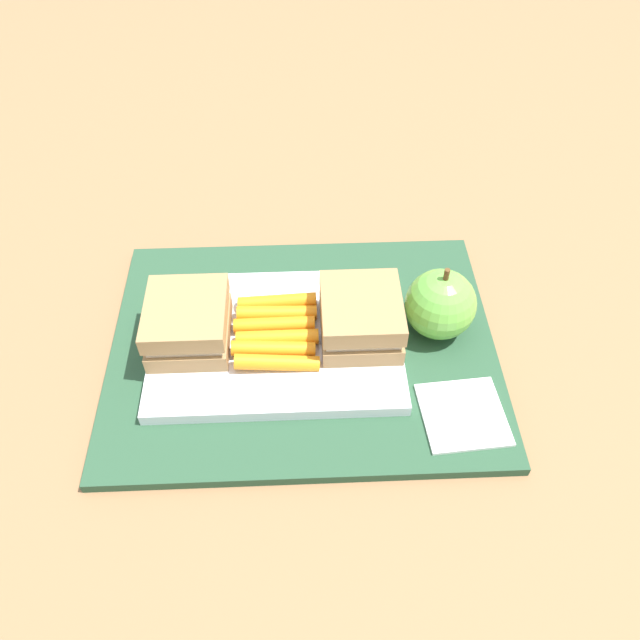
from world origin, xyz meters
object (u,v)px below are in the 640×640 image
(food_tray, at_px, (280,340))
(paper_napkin, at_px, (467,414))
(sandwich_half_left, at_px, (192,323))
(carrot_sticks_bundle, at_px, (280,331))
(apple, at_px, (444,304))
(sandwich_half_right, at_px, (365,317))

(food_tray, relative_size, paper_napkin, 3.29)
(sandwich_half_left, bearing_deg, food_tray, 0.00)
(carrot_sticks_bundle, height_order, apple, apple)
(sandwich_half_left, distance_m, sandwich_half_right, 0.16)
(sandwich_half_right, bearing_deg, carrot_sticks_bundle, -179.95)
(sandwich_half_right, distance_m, apple, 0.08)
(sandwich_half_right, distance_m, paper_napkin, 0.12)
(food_tray, relative_size, sandwich_half_right, 2.88)
(sandwich_half_right, relative_size, paper_napkin, 1.14)
(sandwich_half_right, xyz_separation_m, paper_napkin, (0.08, -0.09, -0.03))
(sandwich_half_right, bearing_deg, apple, 10.36)
(food_tray, height_order, sandwich_half_left, sandwich_half_left)
(food_tray, height_order, paper_napkin, food_tray)
(paper_napkin, bearing_deg, sandwich_half_right, 133.54)
(sandwich_half_right, bearing_deg, paper_napkin, -46.46)
(sandwich_half_right, height_order, paper_napkin, sandwich_half_right)
(apple, bearing_deg, sandwich_half_left, -176.61)
(food_tray, bearing_deg, apple, 5.12)
(apple, bearing_deg, paper_napkin, -85.95)
(sandwich_half_left, relative_size, sandwich_half_right, 1.00)
(apple, bearing_deg, carrot_sticks_bundle, -174.84)
(paper_napkin, bearing_deg, apple, 94.05)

